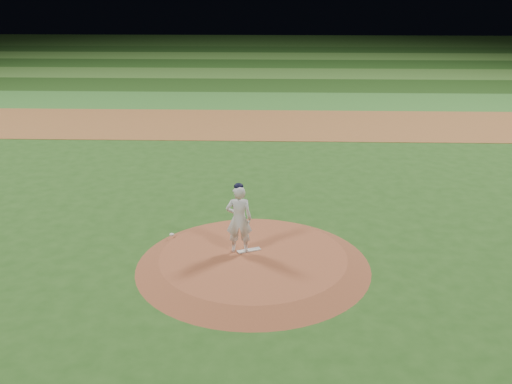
{
  "coord_description": "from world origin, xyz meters",
  "views": [
    {
      "loc": [
        0.46,
        -11.99,
        6.32
      ],
      "look_at": [
        0.0,
        2.0,
        1.1
      ],
      "focal_mm": 40.0,
      "sensor_mm": 36.0,
      "label": 1
    }
  ],
  "objects_px": {
    "pitcher_on_mound": "(239,219)",
    "pitching_rubber": "(249,250)",
    "rosin_bag": "(172,234)",
    "pitchers_mound": "(253,260)"
  },
  "relations": [
    {
      "from": "pitchers_mound",
      "to": "pitcher_on_mound",
      "type": "relative_size",
      "value": 3.19
    },
    {
      "from": "rosin_bag",
      "to": "pitcher_on_mound",
      "type": "height_order",
      "value": "pitcher_on_mound"
    },
    {
      "from": "pitching_rubber",
      "to": "pitchers_mound",
      "type": "bearing_deg",
      "value": -89.02
    },
    {
      "from": "pitcher_on_mound",
      "to": "pitching_rubber",
      "type": "bearing_deg",
      "value": 8.91
    },
    {
      "from": "pitching_rubber",
      "to": "rosin_bag",
      "type": "relative_size",
      "value": 4.58
    },
    {
      "from": "pitchers_mound",
      "to": "rosin_bag",
      "type": "height_order",
      "value": "rosin_bag"
    },
    {
      "from": "pitchers_mound",
      "to": "rosin_bag",
      "type": "relative_size",
      "value": 44.54
    },
    {
      "from": "pitching_rubber",
      "to": "rosin_bag",
      "type": "xyz_separation_m",
      "value": [
        -1.99,
        0.79,
        0.02
      ]
    },
    {
      "from": "rosin_bag",
      "to": "pitcher_on_mound",
      "type": "bearing_deg",
      "value": -25.19
    },
    {
      "from": "pitching_rubber",
      "to": "rosin_bag",
      "type": "bearing_deg",
      "value": 134.97
    }
  ]
}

